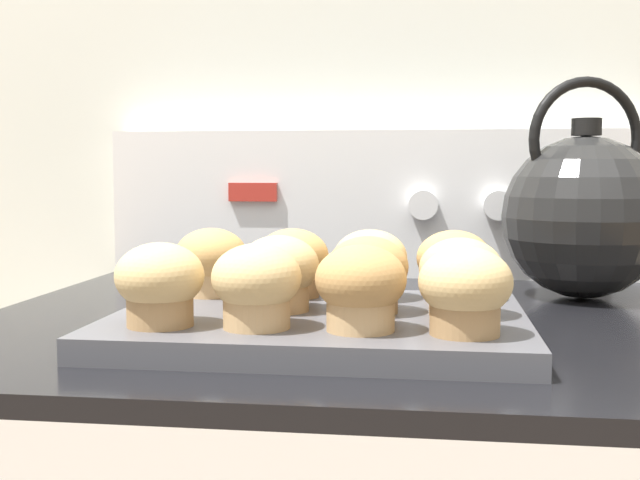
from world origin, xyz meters
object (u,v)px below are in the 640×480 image
muffin_r1_c1 (279,272)px  muffin_r0_c3 (465,290)px  muffin_r1_c3 (461,276)px  muffin_r0_c1 (257,285)px  muffin_r2_c2 (370,263)px  tea_kettle (585,214)px  muffin_r2_c1 (293,262)px  muffin_r2_c3 (454,264)px  muffin_pan (320,324)px  muffin_r2_c0 (211,261)px  muffin_r0_c0 (160,283)px  muffin_r0_c2 (361,287)px  muffin_r1_c2 (368,274)px

muffin_r1_c1 → muffin_r0_c3: bearing=-27.5°
muffin_r0_c3 → muffin_r1_c3: same height
muffin_r1_c3 → muffin_r0_c1: bearing=-154.9°
muffin_r2_c2 → tea_kettle: (0.24, 0.18, 0.04)m
tea_kettle → muffin_r2_c1: bearing=-151.4°
muffin_r2_c1 → muffin_r2_c3: size_ratio=1.00×
muffin_pan → muffin_r2_c1: 0.10m
muffin_pan → muffin_r2_c0: bearing=147.4°
muffin_r0_c0 → muffin_r1_c1: bearing=44.9°
muffin_r2_c3 → muffin_pan: bearing=-145.6°
muffin_r2_c0 → tea_kettle: (0.41, 0.18, 0.04)m
tea_kettle → muffin_r0_c2: bearing=-124.8°
muffin_r0_c1 → muffin_r2_c0: bearing=117.3°
muffin_r0_c3 → muffin_r2_c2: same height
muffin_r1_c3 → muffin_r0_c3: bearing=-89.6°
muffin_r1_c3 → muffin_r2_c0: 0.26m
muffin_r0_c1 → muffin_r2_c3: bearing=45.2°
muffin_r0_c1 → muffin_pan: bearing=62.8°
muffin_r1_c2 → muffin_r1_c3: bearing=-3.3°
muffin_r1_c1 → muffin_r2_c3: (0.16, 0.08, 0.00)m
muffin_r0_c3 → muffin_r1_c3: bearing=90.4°
muffin_r0_c2 → muffin_r1_c2: size_ratio=1.00×
muffin_pan → muffin_r1_c1: 0.06m
muffin_r2_c0 → muffin_r2_c1: size_ratio=1.00×
muffin_r1_c3 → muffin_r2_c0: same height
muffin_pan → muffin_r0_c2: bearing=-61.4°
muffin_r1_c1 → muffin_r0_c2: bearing=-44.8°
muffin_r0_c1 → muffin_r1_c3: same height
muffin_pan → muffin_r0_c3: (0.13, -0.09, 0.05)m
muffin_r2_c2 → muffin_r2_c3: 0.08m
muffin_r1_c2 → tea_kettle: bearing=47.3°
muffin_r0_c0 → muffin_r1_c1: 0.12m
muffin_r0_c2 → muffin_r1_c2: bearing=90.5°
muffin_r2_c2 → tea_kettle: bearing=36.5°
tea_kettle → muffin_r1_c3: bearing=-120.4°
muffin_r0_c1 → muffin_r2_c0: 0.18m
muffin_r0_c1 → muffin_r1_c1: bearing=87.8°
muffin_r0_c3 → muffin_r1_c3: size_ratio=1.00×
muffin_r2_c1 → muffin_r1_c3: bearing=-27.6°
muffin_r1_c1 → muffin_r2_c1: 0.08m
muffin_pan → muffin_r2_c2: 0.10m
muffin_r2_c1 → tea_kettle: tea_kettle is taller
muffin_r0_c0 → muffin_r2_c2: (0.16, 0.17, 0.00)m
muffin_r0_c3 → muffin_r0_c2: bearing=177.0°
muffin_r0_c3 → muffin_r1_c1: same height
muffin_r0_c0 → muffin_r2_c1: size_ratio=1.00×
muffin_r2_c2 → muffin_r2_c3: bearing=1.6°
muffin_r0_c1 → muffin_r1_c1: size_ratio=1.00×
muffin_r1_c3 → tea_kettle: bearing=59.6°
muffin_r0_c2 → muffin_r2_c3: size_ratio=1.00×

